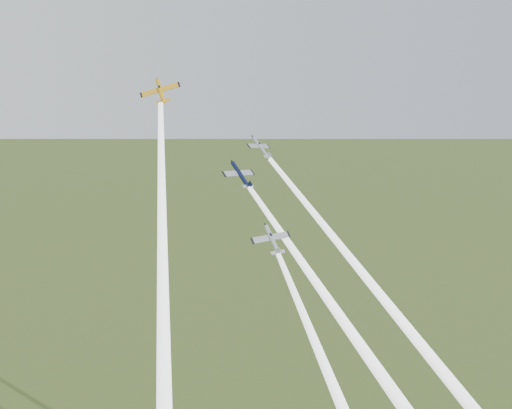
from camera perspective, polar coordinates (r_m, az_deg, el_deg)
name	(u,v)px	position (r m, az deg, el deg)	size (l,w,h in m)	color
plane_yellow	(160,91)	(121.20, -8.49, 9.94)	(7.58, 7.52, 1.19)	#EFA414
smoke_trail_yellow	(163,296)	(96.02, -8.27, -8.05)	(2.61, 2.61, 77.80)	white
plane_navy	(241,175)	(124.53, -1.39, 2.66)	(8.19, 8.12, 1.28)	#0B1334
smoke_trail_navy	(335,309)	(115.61, 7.03, -9.23)	(2.61, 2.61, 56.93)	white
plane_silver_right	(260,147)	(130.73, 0.40, 5.11)	(7.04, 6.99, 1.10)	#A5ABB3
smoke_trail_silver_right	(379,293)	(122.66, 10.86, -7.74)	(2.61, 2.61, 68.31)	white
plane_silver_low	(272,239)	(115.61, 1.44, -3.13)	(7.73, 7.67, 1.21)	#ADB3BC
smoke_trail_silver_low	(337,394)	(105.86, 7.18, -16.35)	(2.61, 2.61, 52.30)	white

